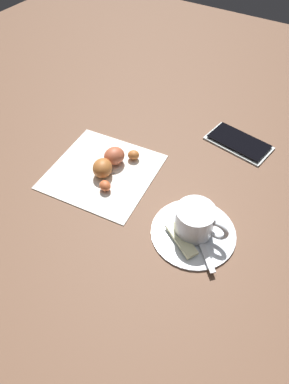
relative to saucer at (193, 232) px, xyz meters
The scene contains 8 objects.
ground_plane 0.11m from the saucer, 12.25° to the right, with size 1.80×1.80×0.00m, color brown.
saucer is the anchor object (origin of this frame).
espresso_cup 0.03m from the saucer, 71.59° to the right, with size 0.09×0.06×0.05m.
teaspoon 0.01m from the saucer, 119.99° to the right, with size 0.10×0.10×0.01m.
sugar_packet 0.03m from the saucer, 72.13° to the left, with size 0.07×0.02×0.01m, color beige.
napkin 0.22m from the saucer, ahead, with size 0.20×0.20×0.00m, color white.
croissant 0.21m from the saucer, 13.11° to the right, with size 0.07×0.13×0.03m.
cell_phone 0.26m from the saucer, 85.47° to the right, with size 0.14×0.09×0.01m.
Camera 1 is at (-0.20, 0.34, 0.47)m, focal length 31.05 mm.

